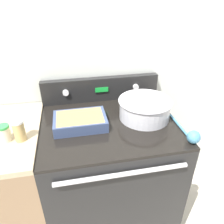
% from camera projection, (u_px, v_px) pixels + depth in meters
% --- Properties ---
extents(kitchen_wall, '(8.00, 0.05, 2.50)m').
position_uv_depth(kitchen_wall, '(99.00, 49.00, 1.45)').
color(kitchen_wall, silver).
rests_on(kitchen_wall, ground_plane).
extents(stove_range, '(0.81, 0.69, 0.91)m').
position_uv_depth(stove_range, '(110.00, 176.00, 1.54)').
color(stove_range, black).
rests_on(stove_range, ground_plane).
extents(control_panel, '(0.81, 0.07, 0.17)m').
position_uv_depth(control_panel, '(101.00, 89.00, 1.53)').
color(control_panel, black).
rests_on(control_panel, stove_range).
extents(side_counter, '(0.50, 0.66, 0.92)m').
position_uv_depth(side_counter, '(11.00, 190.00, 1.43)').
color(side_counter, '#896B4C').
rests_on(side_counter, ground_plane).
extents(mixing_bowl, '(0.33, 0.33, 0.12)m').
position_uv_depth(mixing_bowl, '(145.00, 107.00, 1.33)').
color(mixing_bowl, silver).
rests_on(mixing_bowl, stove_range).
extents(casserole_dish, '(0.30, 0.20, 0.06)m').
position_uv_depth(casserole_dish, '(80.00, 121.00, 1.26)').
color(casserole_dish, '#38476B').
rests_on(casserole_dish, stove_range).
extents(ladle, '(0.07, 0.31, 0.07)m').
position_uv_depth(ladle, '(192.00, 136.00, 1.14)').
color(ladle, teal).
rests_on(ladle, stove_range).
extents(spice_jar_white_cap, '(0.06, 0.06, 0.12)m').
position_uv_depth(spice_jar_white_cap, '(19.00, 130.00, 1.12)').
color(spice_jar_white_cap, tan).
rests_on(spice_jar_white_cap, side_counter).
extents(spice_jar_green_cap, '(0.06, 0.06, 0.09)m').
position_uv_depth(spice_jar_green_cap, '(4.00, 133.00, 1.12)').
color(spice_jar_green_cap, beige).
rests_on(spice_jar_green_cap, side_counter).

